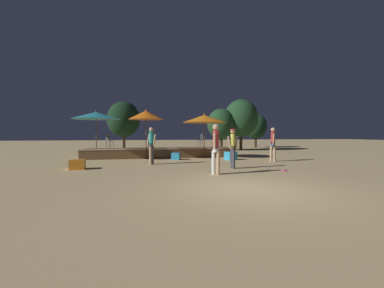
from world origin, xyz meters
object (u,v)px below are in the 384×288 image
Objects in this scene: background_tree_1 at (221,124)px; patio_umbrella_2 at (204,119)px; patio_umbrella_0 at (96,116)px; cube_seat_0 at (231,156)px; bistro_chair_1 at (150,139)px; bistro_chair_2 at (109,139)px; patio_umbrella_1 at (146,115)px; person_3 at (233,146)px; background_tree_2 at (124,119)px; background_tree_0 at (241,118)px; bistro_chair_0 at (201,139)px; cube_seat_2 at (78,164)px; person_2 at (216,146)px; person_0 at (151,144)px; cube_seat_1 at (176,156)px; person_1 at (273,142)px; background_tree_3 at (256,126)px; frisbee_disc at (284,170)px.

patio_umbrella_2 is at bearing -117.04° from background_tree_1.
cube_seat_0 is (7.75, -1.70, -2.37)m from patio_umbrella_0.
bistro_chair_1 and bistro_chair_2 have the same top height.
person_3 is (3.55, -5.25, -1.68)m from patio_umbrella_1.
background_tree_0 is at bearing -17.44° from background_tree_2.
background_tree_2 is (-5.72, 8.28, 1.78)m from bistro_chair_0.
patio_umbrella_2 is 2.47m from bistro_chair_0.
cube_seat_2 is at bearing -127.54° from patio_umbrella_1.
patio_umbrella_1 is 1.59× the size of person_2.
background_tree_0 is (8.99, 9.77, 1.98)m from person_0.
person_0 is 6.23m from bistro_chair_0.
cube_seat_1 is 5.75m from cube_seat_2.
cube_seat_0 is 0.37× the size of person_2.
patio_umbrella_2 is 1.64× the size of person_3.
patio_umbrella_2 is 4.52m from person_1.
cube_seat_0 is 9.86m from background_tree_0.
bistro_chair_0 reaches higher than cube_seat_2.
person_2 is 15.28m from background_tree_0.
patio_umbrella_0 is 13.79m from background_tree_0.
background_tree_1 reaches higher than patio_umbrella_1.
background_tree_1 reaches higher than patio_umbrella_2.
person_1 is at bearing -45.92° from bistro_chair_1.
patio_umbrella_0 is at bearing -179.07° from person_1.
person_2 is 14.32m from background_tree_1.
patio_umbrella_0 is at bearing -158.21° from bistro_chair_1.
background_tree_0 is 1.01× the size of background_tree_2.
background_tree_2 is at bearing 158.28° from background_tree_1.
cube_seat_0 is 15.01m from background_tree_3.
person_0 is (3.03, -3.03, -1.57)m from patio_umbrella_0.
cube_seat_1 is 0.16× the size of background_tree_1.
person_1 reaches higher than bistro_chair_0.
cube_seat_1 is (4.59, -0.95, -2.40)m from patio_umbrella_0.
bistro_chair_1 is (-4.50, 3.58, 0.95)m from cube_seat_0.
patio_umbrella_2 is at bearing -40.27° from bistro_chair_1.
background_tree_0 reaches higher than cube_seat_1.
background_tree_3 reaches higher than person_2.
person_3 is 8.51m from bistro_chair_2.
background_tree_2 is (-6.62, 11.87, 2.73)m from cube_seat_0.
frisbee_disc is at bearing -177.76° from bistro_chair_2.
person_2 is 2.11× the size of bistro_chair_0.
background_tree_3 reaches higher than bistro_chair_2.
bistro_chair_1 is 0.19× the size of background_tree_2.
patio_umbrella_2 is at bearing -129.18° from background_tree_3.
frisbee_disc is 18.37m from background_tree_2.
patio_umbrella_0 is 1.66× the size of person_3.
bistro_chair_2 is 0.23× the size of background_tree_1.
person_1 is 3.95m from person_3.
patio_umbrella_1 is at bearing -136.67° from background_tree_1.
cube_seat_1 is at bearing -158.03° from bistro_chair_2.
background_tree_0 is (8.77, 4.87, 1.83)m from bistro_chair_1.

